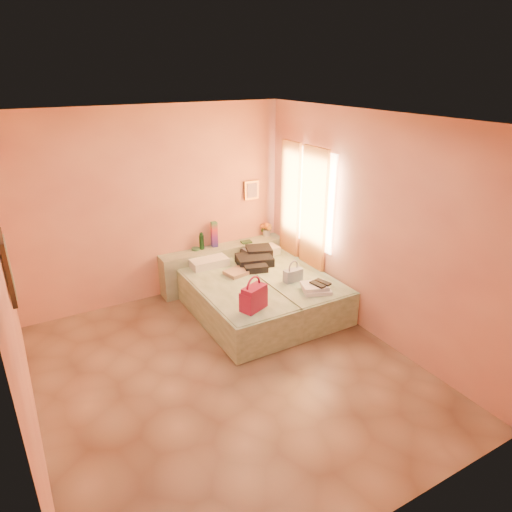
{
  "coord_description": "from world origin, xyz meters",
  "views": [
    {
      "loc": [
        -1.89,
        -3.92,
        3.25
      ],
      "look_at": [
        0.85,
        0.85,
        0.96
      ],
      "focal_mm": 32.0,
      "sensor_mm": 36.0,
      "label": 1
    }
  ],
  "objects_px": {
    "headboard_ledge": "(224,265)",
    "bed_right": "(288,288)",
    "blue_handbag": "(293,275)",
    "green_book": "(246,242)",
    "towel_stack": "(317,288)",
    "water_bottle": "(202,241)",
    "bed_left": "(233,302)",
    "magenta_handbag": "(254,297)",
    "flower_vase": "(267,228)"
  },
  "relations": [
    {
      "from": "water_bottle",
      "to": "blue_handbag",
      "type": "height_order",
      "value": "water_bottle"
    },
    {
      "from": "headboard_ledge",
      "to": "bed_left",
      "type": "height_order",
      "value": "headboard_ledge"
    },
    {
      "from": "headboard_ledge",
      "to": "bed_right",
      "type": "distance_m",
      "value": 1.18
    },
    {
      "from": "water_bottle",
      "to": "magenta_handbag",
      "type": "height_order",
      "value": "water_bottle"
    },
    {
      "from": "blue_handbag",
      "to": "bed_right",
      "type": "bearing_deg",
      "value": 67.51
    },
    {
      "from": "bed_left",
      "to": "towel_stack",
      "type": "height_order",
      "value": "towel_stack"
    },
    {
      "from": "bed_left",
      "to": "green_book",
      "type": "relative_size",
      "value": 12.22
    },
    {
      "from": "bed_right",
      "to": "water_bottle",
      "type": "distance_m",
      "value": 1.5
    },
    {
      "from": "headboard_ledge",
      "to": "bed_right",
      "type": "xyz_separation_m",
      "value": [
        0.52,
        -1.05,
        -0.08
      ]
    },
    {
      "from": "green_book",
      "to": "water_bottle",
      "type": "bearing_deg",
      "value": 177.75
    },
    {
      "from": "bed_left",
      "to": "bed_right",
      "type": "relative_size",
      "value": 1.0
    },
    {
      "from": "water_bottle",
      "to": "magenta_handbag",
      "type": "xyz_separation_m",
      "value": [
        -0.1,
        -1.79,
        -0.12
      ]
    },
    {
      "from": "water_bottle",
      "to": "blue_handbag",
      "type": "xyz_separation_m",
      "value": [
        0.76,
        -1.38,
        -0.19
      ]
    },
    {
      "from": "water_bottle",
      "to": "bed_left",
      "type": "bearing_deg",
      "value": -91.86
    },
    {
      "from": "headboard_ledge",
      "to": "flower_vase",
      "type": "height_order",
      "value": "flower_vase"
    },
    {
      "from": "bed_right",
      "to": "flower_vase",
      "type": "height_order",
      "value": "flower_vase"
    },
    {
      "from": "bed_right",
      "to": "water_bottle",
      "type": "bearing_deg",
      "value": 128.2
    },
    {
      "from": "bed_left",
      "to": "magenta_handbag",
      "type": "distance_m",
      "value": 0.8
    },
    {
      "from": "green_book",
      "to": "flower_vase",
      "type": "distance_m",
      "value": 0.48
    },
    {
      "from": "bed_right",
      "to": "blue_handbag",
      "type": "height_order",
      "value": "blue_handbag"
    },
    {
      "from": "magenta_handbag",
      "to": "towel_stack",
      "type": "height_order",
      "value": "magenta_handbag"
    },
    {
      "from": "bed_left",
      "to": "magenta_handbag",
      "type": "relative_size",
      "value": 6.0
    },
    {
      "from": "water_bottle",
      "to": "blue_handbag",
      "type": "distance_m",
      "value": 1.59
    },
    {
      "from": "bed_left",
      "to": "magenta_handbag",
      "type": "xyz_separation_m",
      "value": [
        -0.07,
        -0.69,
        0.41
      ]
    },
    {
      "from": "bed_right",
      "to": "green_book",
      "type": "relative_size",
      "value": 12.22
    },
    {
      "from": "magenta_handbag",
      "to": "blue_handbag",
      "type": "xyz_separation_m",
      "value": [
        0.86,
        0.42,
        -0.07
      ]
    },
    {
      "from": "bed_right",
      "to": "blue_handbag",
      "type": "xyz_separation_m",
      "value": [
        -0.1,
        -0.27,
        0.34
      ]
    },
    {
      "from": "bed_right",
      "to": "headboard_ledge",
      "type": "bearing_deg",
      "value": 116.8
    },
    {
      "from": "magenta_handbag",
      "to": "bed_right",
      "type": "bearing_deg",
      "value": 13.88
    },
    {
      "from": "green_book",
      "to": "towel_stack",
      "type": "bearing_deg",
      "value": -80.03
    },
    {
      "from": "bed_left",
      "to": "blue_handbag",
      "type": "distance_m",
      "value": 0.91
    },
    {
      "from": "towel_stack",
      "to": "blue_handbag",
      "type": "bearing_deg",
      "value": 102.19
    },
    {
      "from": "green_book",
      "to": "towel_stack",
      "type": "distance_m",
      "value": 1.71
    },
    {
      "from": "headboard_ledge",
      "to": "towel_stack",
      "type": "relative_size",
      "value": 5.86
    },
    {
      "from": "green_book",
      "to": "blue_handbag",
      "type": "height_order",
      "value": "green_book"
    },
    {
      "from": "bed_left",
      "to": "blue_handbag",
      "type": "relative_size",
      "value": 7.47
    },
    {
      "from": "magenta_handbag",
      "to": "water_bottle",
      "type": "bearing_deg",
      "value": 65.2
    },
    {
      "from": "blue_handbag",
      "to": "water_bottle",
      "type": "bearing_deg",
      "value": 117.02
    },
    {
      "from": "headboard_ledge",
      "to": "flower_vase",
      "type": "relative_size",
      "value": 7.64
    },
    {
      "from": "flower_vase",
      "to": "bed_left",
      "type": "bearing_deg",
      "value": -137.03
    },
    {
      "from": "magenta_handbag",
      "to": "blue_handbag",
      "type": "relative_size",
      "value": 1.25
    },
    {
      "from": "flower_vase",
      "to": "towel_stack",
      "type": "relative_size",
      "value": 0.77
    },
    {
      "from": "bed_left",
      "to": "green_book",
      "type": "height_order",
      "value": "green_book"
    },
    {
      "from": "headboard_ledge",
      "to": "blue_handbag",
      "type": "bearing_deg",
      "value": -72.27
    },
    {
      "from": "blue_handbag",
      "to": "headboard_ledge",
      "type": "bearing_deg",
      "value": 105.85
    },
    {
      "from": "headboard_ledge",
      "to": "blue_handbag",
      "type": "distance_m",
      "value": 1.41
    },
    {
      "from": "bed_right",
      "to": "flower_vase",
      "type": "relative_size",
      "value": 7.45
    },
    {
      "from": "magenta_handbag",
      "to": "blue_handbag",
      "type": "distance_m",
      "value": 0.96
    },
    {
      "from": "flower_vase",
      "to": "magenta_handbag",
      "type": "height_order",
      "value": "flower_vase"
    },
    {
      "from": "green_book",
      "to": "magenta_handbag",
      "type": "xyz_separation_m",
      "value": [
        -0.83,
        -1.69,
        -0.01
      ]
    }
  ]
}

